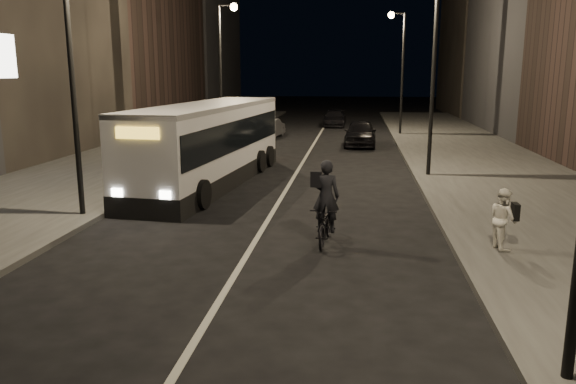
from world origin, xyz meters
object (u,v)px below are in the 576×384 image
(streetlight_right_mid, at_px, (428,46))
(car_far, at_px, (335,118))
(streetlight_left_near, at_px, (78,36))
(car_near, at_px, (360,133))
(car_mid, at_px, (269,128))
(city_bus, at_px, (209,141))
(pedestrian_woman, at_px, (503,219))
(streetlight_right_far, at_px, (399,56))
(streetlight_left_far, at_px, (224,54))
(cyclist_on_bicycle, at_px, (326,216))

(streetlight_right_mid, xyz_separation_m, car_far, (-4.53, 22.44, -4.73))
(streetlight_left_near, xyz_separation_m, car_near, (8.15, 18.12, -4.59))
(streetlight_right_mid, relative_size, car_near, 1.79)
(streetlight_right_mid, bearing_deg, car_mid, 122.07)
(city_bus, height_order, pedestrian_woman, city_bus)
(streetlight_left_near, height_order, city_bus, streetlight_left_near)
(car_near, bearing_deg, streetlight_right_far, 68.57)
(pedestrian_woman, height_order, car_far, pedestrian_woman)
(car_far, bearing_deg, streetlight_right_far, -54.01)
(streetlight_right_far, bearing_deg, streetlight_left_near, -113.96)
(city_bus, bearing_deg, car_far, 86.66)
(streetlight_left_near, relative_size, streetlight_left_far, 1.00)
(streetlight_left_far, height_order, car_near, streetlight_left_far)
(car_near, xyz_separation_m, car_mid, (-6.07, 3.57, -0.12))
(streetlight_right_far, relative_size, car_mid, 2.03)
(car_near, bearing_deg, city_bus, -114.13)
(cyclist_on_bicycle, xyz_separation_m, car_mid, (-5.10, 23.39, -0.09))
(streetlight_left_near, bearing_deg, streetlight_left_far, 90.00)
(streetlight_right_mid, xyz_separation_m, car_near, (-2.51, 10.12, -4.59))
(streetlight_right_mid, distance_m, pedestrian_woman, 11.00)
(streetlight_left_near, relative_size, pedestrian_woman, 5.44)
(cyclist_on_bicycle, bearing_deg, streetlight_right_far, 86.69)
(streetlight_left_far, bearing_deg, car_mid, 60.51)
(cyclist_on_bicycle, distance_m, pedestrian_woman, 4.30)
(streetlight_right_mid, height_order, car_mid, streetlight_right_mid)
(streetlight_right_mid, height_order, streetlight_left_far, same)
(pedestrian_woman, bearing_deg, cyclist_on_bicycle, 71.96)
(streetlight_right_mid, xyz_separation_m, car_mid, (-8.58, 13.69, -4.70))
(cyclist_on_bicycle, relative_size, car_far, 0.52)
(cyclist_on_bicycle, height_order, car_near, cyclist_on_bicycle)
(streetlight_right_mid, height_order, cyclist_on_bicycle, streetlight_right_mid)
(streetlight_left_near, bearing_deg, streetlight_right_mid, 36.88)
(streetlight_right_mid, bearing_deg, cyclist_on_bicycle, -109.74)
(cyclist_on_bicycle, xyz_separation_m, car_far, (-1.05, 32.14, -0.12))
(streetlight_right_far, xyz_separation_m, streetlight_left_far, (-10.66, -6.00, 0.00))
(streetlight_left_near, height_order, pedestrian_woman, streetlight_left_near)
(streetlight_right_mid, height_order, car_near, streetlight_right_mid)
(city_bus, distance_m, car_near, 13.72)
(car_mid, bearing_deg, car_far, -109.68)
(pedestrian_woman, height_order, car_near, pedestrian_woman)
(car_far, bearing_deg, city_bus, -98.23)
(streetlight_left_near, distance_m, city_bus, 7.19)
(city_bus, bearing_deg, streetlight_right_mid, 20.29)
(pedestrian_woman, bearing_deg, car_mid, 7.83)
(streetlight_right_mid, distance_m, city_bus, 9.49)
(streetlight_right_mid, distance_m, streetlight_left_far, 14.62)
(streetlight_left_far, xyz_separation_m, car_mid, (2.09, 3.69, -4.70))
(streetlight_right_far, bearing_deg, car_mid, -164.92)
(streetlight_left_near, xyz_separation_m, car_far, (6.13, 30.44, -4.73))
(streetlight_right_far, height_order, pedestrian_woman, streetlight_right_far)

